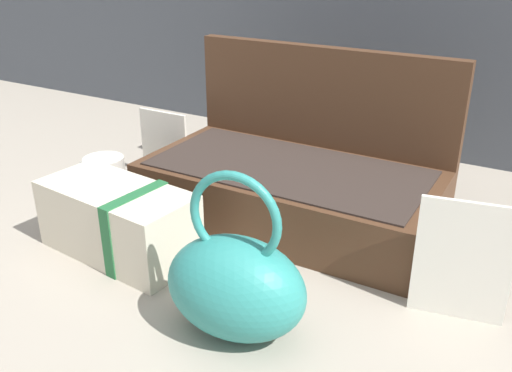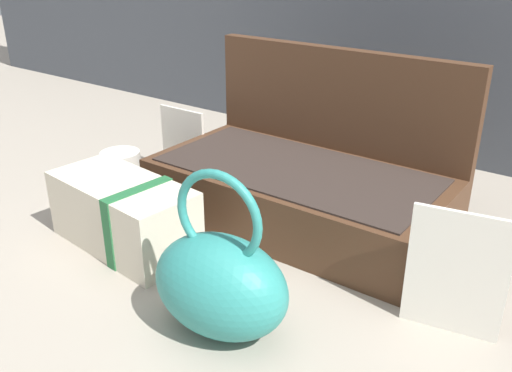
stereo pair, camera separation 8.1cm
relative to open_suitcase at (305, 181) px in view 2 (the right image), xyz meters
The scene contains 7 objects.
ground_plane 0.16m from the open_suitcase, 78.85° to the right, with size 6.00×6.00×0.00m, color #9E9384.
open_suitcase is the anchor object (origin of this frame).
teal_pouch_handbag 0.34m from the open_suitcase, 76.33° to the right, with size 0.19×0.14×0.22m.
cream_toiletry_bag 0.31m from the open_suitcase, 125.03° to the right, with size 0.26×0.14×0.11m.
coffee_mug 0.36m from the open_suitcase, 159.10° to the right, with size 0.11×0.07×0.09m.
info_card_left 0.35m from the open_suitcase, 26.90° to the right, with size 0.12×0.01×0.17m, color white.
poster_card_right 0.30m from the open_suitcase, behind, with size 0.11×0.01×0.14m, color silver.
Camera 2 is at (0.42, -0.62, 0.46)m, focal length 39.03 mm.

